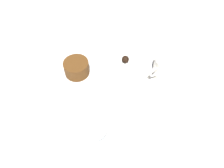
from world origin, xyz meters
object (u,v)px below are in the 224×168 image
dinner_plate (71,73)px  dessert_cake (77,68)px  fork (135,59)px  wine_glass (93,124)px  coffee_cup (170,66)px

dinner_plate → dessert_cake: (-0.02, 0.01, 0.03)m
fork → wine_glass: bearing=37.1°
coffee_cup → dessert_cake: bearing=-28.1°
dinner_plate → fork: size_ratio=1.33×
coffee_cup → dessert_cake: size_ratio=1.60×
coffee_cup → wine_glass: size_ratio=1.12×
coffee_cup → fork: size_ratio=0.59×
dinner_plate → coffee_cup: coffee_cup is taller
fork → dessert_cake: 0.19m
coffee_cup → dessert_cake: coffee_cup is taller
dinner_plate → dessert_cake: dessert_cake is taller
coffee_cup → fork: bearing=-62.9°
dinner_plate → wine_glass: wine_glass is taller
wine_glass → fork: wine_glass is taller
dinner_plate → fork: (-0.20, 0.04, -0.01)m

